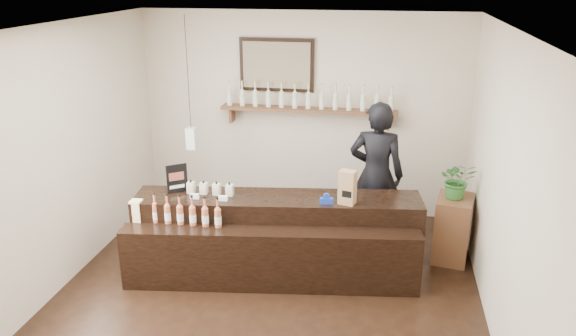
# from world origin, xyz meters

# --- Properties ---
(ground) EXTENTS (5.00, 5.00, 0.00)m
(ground) POSITION_xyz_m (0.00, 0.00, 0.00)
(ground) COLOR black
(ground) RESTS_ON ground
(room_shell) EXTENTS (5.00, 5.00, 5.00)m
(room_shell) POSITION_xyz_m (0.00, 0.00, 1.70)
(room_shell) COLOR beige
(room_shell) RESTS_ON ground
(back_wall_decor) EXTENTS (2.66, 0.96, 1.69)m
(back_wall_decor) POSITION_xyz_m (-0.14, 2.37, 1.75)
(back_wall_decor) COLOR brown
(back_wall_decor) RESTS_ON ground
(counter) EXTENTS (3.26, 1.27, 1.05)m
(counter) POSITION_xyz_m (-0.01, 0.58, 0.42)
(counter) COLOR black
(counter) RESTS_ON ground
(promo_sign) EXTENTS (0.20, 0.16, 0.33)m
(promo_sign) POSITION_xyz_m (-1.15, 0.64, 1.06)
(promo_sign) COLOR black
(promo_sign) RESTS_ON counter
(paper_bag) EXTENTS (0.20, 0.17, 0.38)m
(paper_bag) POSITION_xyz_m (0.78, 0.65, 1.09)
(paper_bag) COLOR #9D774B
(paper_bag) RESTS_ON counter
(tape_dispenser) EXTENTS (0.15, 0.08, 0.12)m
(tape_dispenser) POSITION_xyz_m (0.56, 0.61, 0.94)
(tape_dispenser) COLOR #1732A5
(tape_dispenser) RESTS_ON counter
(side_cabinet) EXTENTS (0.48, 0.60, 0.78)m
(side_cabinet) POSITION_xyz_m (2.00, 1.30, 0.39)
(side_cabinet) COLOR brown
(side_cabinet) RESTS_ON ground
(potted_plant) EXTENTS (0.42, 0.37, 0.45)m
(potted_plant) POSITION_xyz_m (2.00, 1.30, 1.01)
(potted_plant) COLOR #2D6829
(potted_plant) RESTS_ON side_cabinet
(shopkeeper) EXTENTS (0.80, 0.56, 2.08)m
(shopkeeper) POSITION_xyz_m (1.07, 1.55, 1.04)
(shopkeeper) COLOR black
(shopkeeper) RESTS_ON ground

